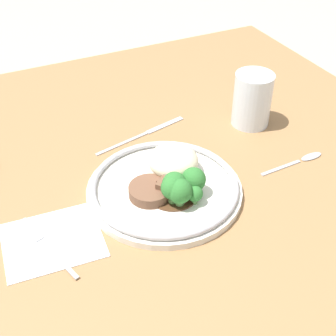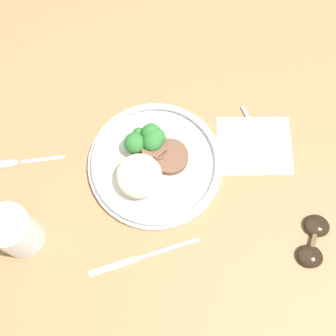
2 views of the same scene
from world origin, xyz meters
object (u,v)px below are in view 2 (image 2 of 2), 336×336
(plate, at_px, (152,162))
(fork, at_px, (262,146))
(knife, at_px, (140,258))
(spoon, at_px, (16,163))
(juice_glass, at_px, (16,232))
(sunglasses, at_px, (313,241))

(plate, bearing_deg, fork, -174.19)
(knife, xyz_separation_m, spoon, (0.25, -0.22, 0.00))
(plate, height_order, juice_glass, juice_glass)
(knife, bearing_deg, fork, -154.76)
(plate, relative_size, fork, 1.72)
(juice_glass, bearing_deg, plate, -153.41)
(plate, height_order, knife, plate)
(fork, bearing_deg, spoon, -107.69)
(sunglasses, bearing_deg, fork, -49.11)
(fork, relative_size, spoon, 1.10)
(knife, height_order, sunglasses, sunglasses)
(plate, bearing_deg, knife, 78.79)
(plate, distance_m, knife, 0.20)
(fork, height_order, spoon, same)
(juice_glass, height_order, sunglasses, juice_glass)
(fork, xyz_separation_m, spoon, (0.52, -0.01, -0.00))
(spoon, relative_size, sunglasses, 1.23)
(juice_glass, relative_size, sunglasses, 0.97)
(juice_glass, distance_m, sunglasses, 0.57)
(juice_glass, distance_m, spoon, 0.17)
(knife, relative_size, sunglasses, 1.84)
(plate, xyz_separation_m, fork, (-0.24, -0.02, -0.02))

